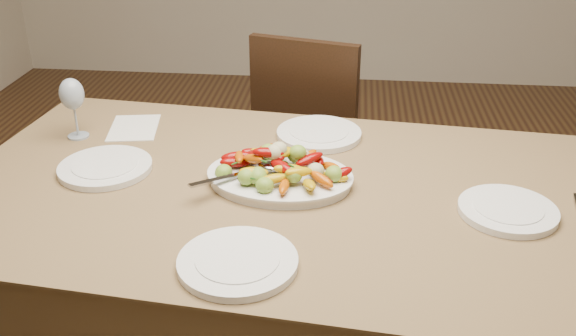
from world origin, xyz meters
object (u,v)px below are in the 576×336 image
at_px(wine_glass, 74,107).
at_px(plate_right, 508,211).
at_px(dining_table, 288,300).
at_px(plate_near, 238,262).
at_px(plate_far, 319,134).
at_px(serving_platter, 280,179).
at_px(plate_left, 105,168).
at_px(chair_far, 318,139).

bearing_deg(wine_glass, plate_right, -15.23).
bearing_deg(dining_table, plate_near, -101.60).
xyz_separation_m(plate_far, wine_glass, (-0.76, -0.08, 0.09)).
xyz_separation_m(serving_platter, plate_left, (-0.50, 0.02, -0.00)).
height_order(serving_platter, plate_far, serving_platter).
relative_size(dining_table, plate_right, 7.51).
distance_m(dining_table, plate_near, 0.54).
bearing_deg(dining_table, plate_far, 79.74).
height_order(serving_platter, plate_right, serving_platter).
bearing_deg(plate_near, wine_glass, 134.57).
bearing_deg(serving_platter, plate_left, 177.34).
distance_m(plate_far, plate_near, 0.72).
xyz_separation_m(serving_platter, plate_far, (0.09, 0.32, -0.00)).
relative_size(plate_left, wine_glass, 1.28).
height_order(plate_right, plate_near, same).
distance_m(plate_far, wine_glass, 0.77).
height_order(serving_platter, plate_near, serving_platter).
distance_m(chair_far, plate_far, 0.67).
bearing_deg(dining_table, wine_glass, 158.92).
bearing_deg(plate_right, dining_table, 172.45).
bearing_deg(wine_glass, dining_table, -21.08).
relative_size(dining_table, serving_platter, 4.74).
distance_m(chair_far, plate_left, 1.09).
xyz_separation_m(plate_left, plate_near, (0.45, -0.41, 0.00)).
relative_size(serving_platter, plate_far, 1.46).
relative_size(plate_right, plate_near, 0.92).
distance_m(dining_table, chair_far, 0.95).
bearing_deg(plate_far, plate_near, -100.95).
xyz_separation_m(dining_table, plate_far, (0.06, 0.35, 0.39)).
relative_size(plate_left, plate_near, 0.98).
bearing_deg(plate_near, serving_platter, 82.87).
xyz_separation_m(plate_right, plate_near, (-0.64, -0.29, 0.00)).
height_order(chair_far, plate_far, chair_far).
height_order(plate_far, plate_near, same).
bearing_deg(plate_far, serving_platter, -105.49).
height_order(plate_right, wine_glass, wine_glass).
height_order(dining_table, wine_glass, wine_glass).
xyz_separation_m(plate_left, plate_right, (1.09, -0.13, 0.00)).
bearing_deg(plate_far, plate_left, -153.41).
height_order(dining_table, chair_far, chair_far).
bearing_deg(plate_right, chair_far, 117.43).
relative_size(serving_platter, plate_right, 1.58).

